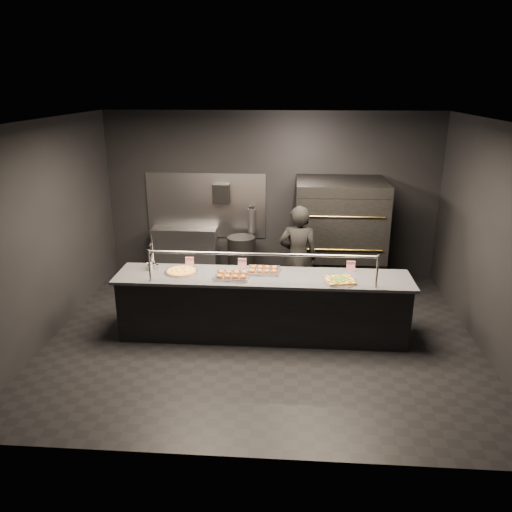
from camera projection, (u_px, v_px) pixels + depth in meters
name	position (u px, v px, depth m)	size (l,w,h in m)	color
room	(262.00, 235.00, 6.76)	(6.04, 6.00, 3.00)	black
service_counter	(263.00, 306.00, 7.06)	(4.10, 0.78, 1.37)	black
pizza_oven	(339.00, 235.00, 8.60)	(1.50, 1.23, 1.91)	black
prep_shelf	(185.00, 252.00, 9.36)	(1.20, 0.35, 0.90)	#99999E
towel_dispenser	(221.00, 194.00, 9.01)	(0.30, 0.20, 0.35)	black
fire_extinguisher	(252.00, 220.00, 9.14)	(0.14, 0.14, 0.51)	#B2B2B7
beer_tap	(153.00, 258.00, 7.15)	(0.14, 0.19, 0.52)	silver
round_pizza	(181.00, 271.00, 7.03)	(0.47, 0.47, 0.03)	silver
slider_tray_a	(232.00, 275.00, 6.84)	(0.54, 0.46, 0.07)	silver
slider_tray_b	(263.00, 270.00, 7.04)	(0.50, 0.40, 0.07)	silver
square_pizza	(340.00, 280.00, 6.70)	(0.47, 0.47, 0.05)	silver
condiment_jar	(152.00, 267.00, 7.09)	(0.17, 0.07, 0.11)	silver
tent_cards	(260.00, 264.00, 7.15)	(2.43, 0.04, 0.15)	white
trash_bin	(242.00, 259.00, 9.06)	(0.50, 0.50, 0.84)	black
worker	(298.00, 257.00, 7.87)	(0.61, 0.40, 1.68)	black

